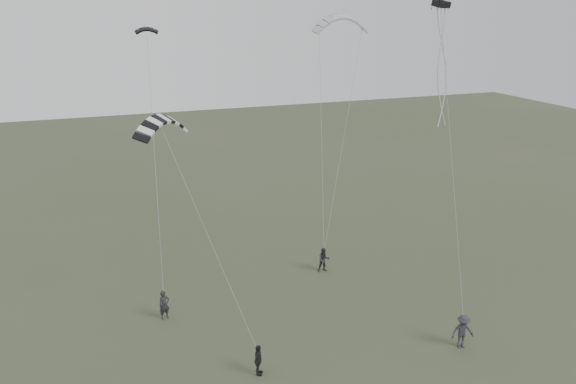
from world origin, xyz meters
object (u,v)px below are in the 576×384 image
object	(u,v)px
kite_dark_small	(146,29)
kite_pale_large	(341,17)
flyer_far	(463,331)
kite_striped	(161,119)
flyer_center	(258,360)
flyer_right	(324,260)
flyer_left	(164,305)

from	to	relation	value
kite_dark_small	kite_pale_large	world-z (taller)	kite_pale_large
flyer_far	kite_dark_small	xyz separation A→B (m)	(-13.03, 14.63, 14.52)
kite_striped	flyer_center	bearing A→B (deg)	-100.79
flyer_right	kite_dark_small	distance (m)	18.12
flyer_left	kite_striped	world-z (taller)	kite_striped
kite_striped	flyer_left	bearing A→B (deg)	66.79
flyer_left	flyer_center	size ratio (longest dim) A/B	1.07
kite_striped	kite_pale_large	bearing A→B (deg)	-6.29
flyer_left	kite_pale_large	bearing A→B (deg)	14.13
flyer_far	flyer_left	bearing A→B (deg)	160.64
flyer_center	kite_striped	distance (m)	12.43
kite_dark_small	kite_pale_large	size ratio (longest dim) A/B	0.34
kite_dark_small	kite_striped	size ratio (longest dim) A/B	0.41
flyer_left	flyer_center	world-z (taller)	flyer_left
flyer_right	kite_pale_large	xyz separation A→B (m)	(3.45, 5.71, 15.19)
flyer_left	kite_pale_large	distance (m)	22.29
flyer_right	flyer_center	size ratio (longest dim) A/B	1.04
flyer_left	kite_dark_small	world-z (taller)	kite_dark_small
flyer_left	kite_dark_small	size ratio (longest dim) A/B	1.30
flyer_left	kite_striped	distance (m)	10.83
flyer_left	kite_dark_small	xyz separation A→B (m)	(0.92, 6.54, 14.60)
flyer_right	kite_dark_small	bearing A→B (deg)	166.54
flyer_far	kite_striped	size ratio (longest dim) A/B	0.59
kite_pale_large	kite_striped	bearing A→B (deg)	-140.67
flyer_left	flyer_right	xyz separation A→B (m)	(10.76, 2.35, -0.03)
flyer_center	kite_striped	bearing A→B (deg)	57.03
kite_pale_large	kite_dark_small	bearing A→B (deg)	-168.28
flyer_far	kite_pale_large	distance (m)	22.10
flyer_right	flyer_center	distance (m)	11.60
flyer_far	flyer_right	bearing A→B (deg)	117.76
kite_dark_small	flyer_center	bearing A→B (deg)	-76.52
flyer_far	kite_striped	xyz separation A→B (m)	(-13.55, 6.80, 10.66)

